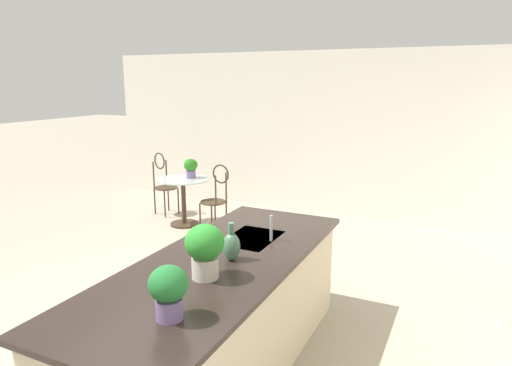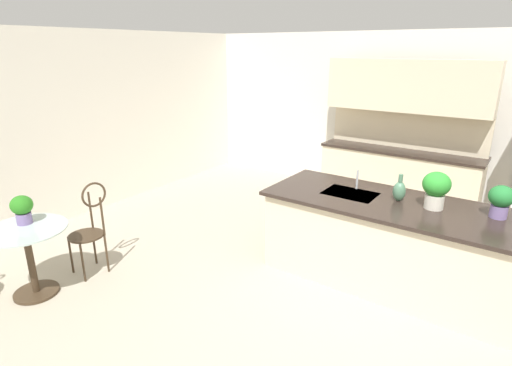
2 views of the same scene
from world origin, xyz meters
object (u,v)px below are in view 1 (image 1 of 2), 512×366
object	(u,v)px
chair_near_window	(216,195)
potted_plant_on_table	(191,167)
potted_plant_counter_near	(205,248)
vase_on_counter	(232,246)
chair_by_island	(164,181)
bistro_table	(184,197)
potted_plant_counter_far	(169,289)

from	to	relation	value
chair_near_window	potted_plant_on_table	world-z (taller)	chair_near_window
potted_plant_counter_near	vase_on_counter	distance (m)	0.37
potted_plant_on_table	potted_plant_counter_near	xyz separation A→B (m)	(3.38, 2.35, 0.22)
chair_by_island	potted_plant_counter_near	bearing A→B (deg)	40.21
bistro_table	potted_plant_on_table	size ratio (longest dim) A/B	2.68
chair_by_island	chair_near_window	bearing A→B (deg)	69.97
chair_near_window	vase_on_counter	xyz separation A→B (m)	(2.82, 1.79, 0.46)
chair_by_island	potted_plant_on_table	distance (m)	0.84
chair_near_window	potted_plant_counter_far	bearing A→B (deg)	26.91
bistro_table	potted_plant_counter_near	bearing A→B (deg)	36.60
potted_plant_counter_far	potted_plant_counter_near	size ratio (longest dim) A/B	0.84
potted_plant_on_table	potted_plant_counter_near	size ratio (longest dim) A/B	0.80
chair_by_island	potted_plant_counter_far	world-z (taller)	potted_plant_counter_far
bistro_table	vase_on_counter	size ratio (longest dim) A/B	2.78
chair_near_window	chair_by_island	world-z (taller)	same
potted_plant_on_table	potted_plant_counter_far	world-z (taller)	potted_plant_counter_far
chair_by_island	potted_plant_counter_far	distance (m)	5.29
bistro_table	potted_plant_on_table	distance (m)	0.48
bistro_table	potted_plant_on_table	bearing A→B (deg)	150.64
bistro_table	chair_by_island	world-z (taller)	chair_by_island
chair_by_island	potted_plant_counter_far	size ratio (longest dim) A/B	3.31
chair_by_island	vase_on_counter	world-z (taller)	vase_on_counter
bistro_table	potted_plant_on_table	world-z (taller)	potted_plant_on_table
potted_plant_counter_far	potted_plant_counter_near	xyz separation A→B (m)	(-0.55, -0.11, 0.03)
potted_plant_counter_near	potted_plant_on_table	bearing A→B (deg)	-145.17
bistro_table	vase_on_counter	bearing A→B (deg)	39.90
bistro_table	potted_plant_counter_near	world-z (taller)	potted_plant_counter_near
bistro_table	chair_by_island	xyz separation A→B (m)	(-0.38, -0.66, 0.13)
potted_plant_counter_far	bistro_table	bearing A→B (deg)	-146.44
vase_on_counter	potted_plant_counter_near	bearing A→B (deg)	-1.94
potted_plant_counter_near	vase_on_counter	xyz separation A→B (m)	(-0.35, 0.01, -0.10)
chair_by_island	vase_on_counter	distance (m)	4.54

